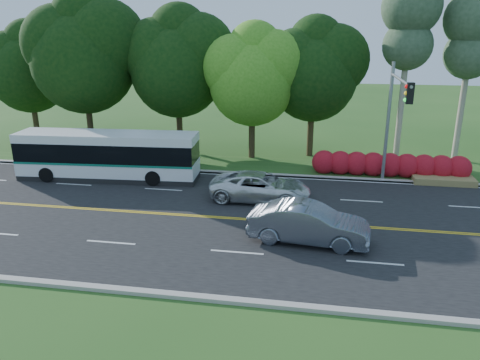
% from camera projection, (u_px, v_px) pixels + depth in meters
% --- Properties ---
extents(ground, '(120.00, 120.00, 0.00)m').
position_uv_depth(ground, '(260.00, 220.00, 22.40)').
color(ground, '#25501A').
rests_on(ground, ground).
extents(road, '(60.00, 14.00, 0.02)m').
position_uv_depth(road, '(260.00, 220.00, 22.40)').
color(road, black).
rests_on(road, ground).
extents(curb_north, '(60.00, 0.30, 0.15)m').
position_uv_depth(curb_north, '(275.00, 175.00, 29.08)').
color(curb_north, '#A8A097').
rests_on(curb_north, ground).
extents(curb_south, '(60.00, 0.30, 0.15)m').
position_uv_depth(curb_south, '(233.00, 301.00, 15.67)').
color(curb_south, '#A8A097').
rests_on(curb_south, ground).
extents(grass_verge, '(60.00, 4.00, 0.10)m').
position_uv_depth(grass_verge, '(277.00, 167.00, 30.82)').
color(grass_verge, '#25501A').
rests_on(grass_verge, ground).
extents(lane_markings, '(57.60, 13.82, 0.00)m').
position_uv_depth(lane_markings, '(258.00, 220.00, 22.41)').
color(lane_markings, gold).
rests_on(lane_markings, road).
extents(tree_row, '(44.70, 9.10, 13.84)m').
position_uv_depth(tree_row, '(210.00, 59.00, 32.50)').
color(tree_row, black).
rests_on(tree_row, ground).
extents(bougainvillea_hedge, '(9.50, 2.25, 1.50)m').
position_uv_depth(bougainvillea_hedge, '(393.00, 166.00, 28.68)').
color(bougainvillea_hedge, '#A40D1C').
rests_on(bougainvillea_hedge, ground).
extents(traffic_signal, '(0.42, 6.10, 7.00)m').
position_uv_depth(traffic_signal, '(394.00, 109.00, 24.98)').
color(traffic_signal, gray).
rests_on(traffic_signal, ground).
extents(transit_bus, '(10.93, 3.00, 2.83)m').
position_uv_depth(transit_bus, '(108.00, 156.00, 28.18)').
color(transit_bus, white).
rests_on(transit_bus, road).
extents(sedan, '(5.27, 2.33, 1.68)m').
position_uv_depth(sedan, '(309.00, 224.00, 19.88)').
color(sedan, slate).
rests_on(sedan, road).
extents(suv, '(5.41, 2.65, 1.48)m').
position_uv_depth(suv, '(261.00, 187.00, 24.80)').
color(suv, white).
rests_on(suv, road).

